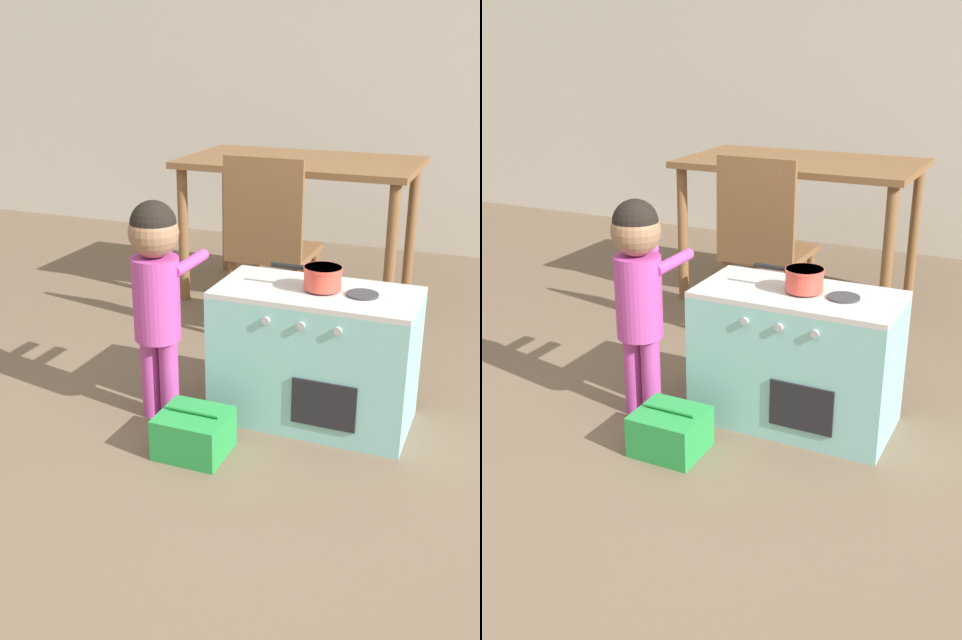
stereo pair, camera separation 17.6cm
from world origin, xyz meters
TOP-DOWN VIEW (x-y plane):
  - ground_plane at (0.00, 0.00)m, footprint 16.00×16.00m
  - wall_back at (0.00, 3.40)m, footprint 10.00×0.06m
  - play_kitchen at (0.12, 0.86)m, footprint 0.74×0.38m
  - toy_pot at (0.13, 0.86)m, footprint 0.27×0.14m
  - child_figure at (-0.43, 0.65)m, footprint 0.20×0.34m
  - toy_basket at (-0.20, 0.45)m, footprint 0.24×0.22m
  - dining_table at (-0.37, 2.20)m, footprint 1.25×0.73m
  - dining_chair_near at (-0.31, 1.55)m, footprint 0.38×0.38m

SIDE VIEW (x-z plane):
  - ground_plane at x=0.00m, z-range 0.00..0.00m
  - toy_basket at x=-0.20m, z-range -0.01..0.16m
  - play_kitchen at x=0.12m, z-range 0.00..0.53m
  - dining_chair_near at x=-0.31m, z-range 0.03..0.92m
  - child_figure at x=-0.43m, z-range 0.13..0.98m
  - toy_pot at x=0.13m, z-range 0.54..0.62m
  - dining_table at x=-0.37m, z-range 0.28..1.05m
  - wall_back at x=0.00m, z-range 0.00..2.60m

